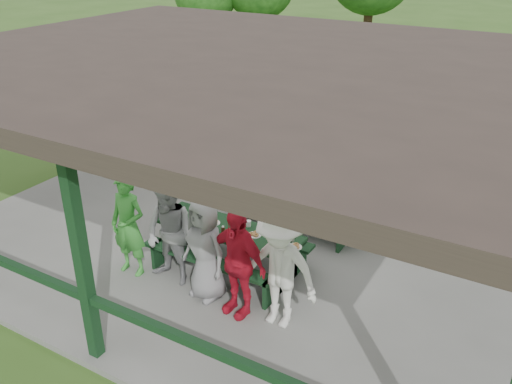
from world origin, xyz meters
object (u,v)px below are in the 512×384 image
Objects in this scene: picnic_table_near at (229,243)px; contestant_green at (128,225)px; contestant_white_fedora at (279,269)px; pickup_truck at (504,95)px; contestant_grey_left at (170,234)px; spectator_blue at (237,139)px; contestant_red at (237,262)px; contestant_grey_mid at (205,249)px; picnic_table_far at (299,199)px; farm_trailer at (365,96)px; spectator_grey at (346,180)px; spectator_lblue at (259,158)px.

picnic_table_near is 1.62m from contestant_green.
contestant_white_fedora reaches higher than pickup_truck.
pickup_truck is (2.63, 10.97, 0.18)m from picnic_table_near.
contestant_grey_left reaches higher than spectator_blue.
contestant_grey_mid is at bearing -178.59° from contestant_red.
spectator_blue is 8.85m from pickup_truck.
contestant_grey_left is at bearing -107.28° from picnic_table_far.
farm_trailer is (-1.64, 9.76, -0.21)m from contestant_red.
contestant_white_fedora is at bearing -31.32° from picnic_table_near.
spectator_grey is (1.50, 3.47, -0.10)m from contestant_grey_left.
farm_trailer is at bearing 97.11° from contestant_grey_left.
contestant_red is 0.31× the size of pickup_truck.
contestant_green is at bearing 101.53° from spectator_lblue.
picnic_table_far is 1.69× the size of spectator_grey.
contestant_white_fedora is (1.92, -0.06, 0.04)m from contestant_grey_left.
pickup_truck reaches higher than farm_trailer.
contestant_grey_mid reaches higher than picnic_table_far.
spectator_blue reaches higher than spectator_grey.
spectator_grey is (0.21, 3.60, -0.10)m from contestant_red.
picnic_table_near is 8.91m from farm_trailer.
picnic_table_near is 2.95m from spectator_lblue.
picnic_table_near is 1.03m from contestant_grey_left.
contestant_grey_left is at bearing 102.72° from spectator_blue.
contestant_white_fedora is 3.55m from spectator_grey.
contestant_grey_mid is 0.38× the size of farm_trailer.
contestant_green reaches higher than spectator_lblue.
contestant_grey_mid reaches higher than spectator_grey.
spectator_grey is (2.89, -0.71, -0.07)m from spectator_blue.
contestant_grey_mid reaches higher than farm_trailer.
pickup_truck is at bearing 75.40° from picnic_table_far.
contestant_white_fedora is at bearing 112.51° from spectator_grey.
contestant_red is at bearing 4.20° from contestant_grey_mid.
picnic_table_near is at bearing 168.52° from pickup_truck.
picnic_table_near is at bearing 148.48° from contestant_white_fedora.
contestant_grey_left is 0.40× the size of farm_trailer.
contestant_red is 0.64m from contestant_white_fedora.
farm_trailer is (-1.03, 9.67, -0.18)m from contestant_grey_mid.
contestant_grey_mid is at bearing 169.93° from pickup_truck.
pickup_truck is at bearing 90.67° from contestant_red.
spectator_lblue is at bearing 120.43° from contestant_grey_mid.
contestant_grey_left reaches higher than contestant_red.
picnic_table_near is 1.21m from contestant_red.
farm_trailer is at bearing 109.31° from contestant_red.
contestant_grey_left is 0.93× the size of contestant_white_fedora.
contestant_grey_left is 3.55m from spectator_lblue.
picnic_table_far is 6.97m from farm_trailer.
contestant_grey_mid is at bearing -93.66° from picnic_table_far.
spectator_blue is 2.98m from spectator_grey.
spectator_blue is (-3.32, 4.23, -0.08)m from contestant_white_fedora.
contestant_green is at bearing -165.64° from contestant_grey_left.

